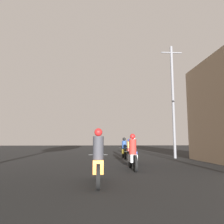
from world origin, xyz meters
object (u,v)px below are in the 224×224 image
object	(u,v)px
motorcycle_orange	(98,162)
motorcycle_yellow	(124,150)
motorcycle_red	(129,148)
motorcycle_blue	(133,153)
motorcycle_silver	(133,155)
utility_pole_far	(173,98)

from	to	relation	value
motorcycle_orange	motorcycle_yellow	world-z (taller)	motorcycle_orange
motorcycle_red	motorcycle_blue	bearing A→B (deg)	-87.76
motorcycle_blue	motorcycle_red	distance (m)	7.42
motorcycle_silver	motorcycle_red	distance (m)	9.88
motorcycle_orange	motorcycle_silver	xyz separation A→B (m)	(1.53, 3.08, -0.02)
utility_pole_far	motorcycle_orange	bearing A→B (deg)	-121.64
motorcycle_yellow	motorcycle_red	xyz separation A→B (m)	(0.88, 3.59, -0.02)
motorcycle_orange	motorcycle_yellow	bearing A→B (deg)	80.20
motorcycle_silver	motorcycle_red	size ratio (longest dim) A/B	0.99
motorcycle_blue	motorcycle_yellow	bearing A→B (deg)	83.26
motorcycle_silver	motorcycle_red	bearing A→B (deg)	82.90
motorcycle_silver	motorcycle_yellow	world-z (taller)	motorcycle_silver
motorcycle_yellow	motorcycle_red	size ratio (longest dim) A/B	0.97
motorcycle_silver	motorcycle_orange	bearing A→B (deg)	-116.14
utility_pole_far	motorcycle_blue	bearing A→B (deg)	-135.50
motorcycle_blue	utility_pole_far	bearing A→B (deg)	37.14
utility_pole_far	motorcycle_silver	bearing A→B (deg)	-124.11
motorcycle_orange	motorcycle_silver	world-z (taller)	motorcycle_orange
motorcycle_blue	motorcycle_silver	bearing A→B (deg)	-107.28
motorcycle_silver	motorcycle_yellow	size ratio (longest dim) A/B	1.02
motorcycle_orange	motorcycle_yellow	size ratio (longest dim) A/B	1.08
motorcycle_silver	utility_pole_far	world-z (taller)	utility_pole_far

